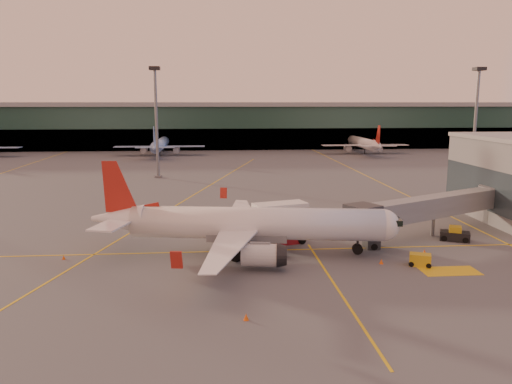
{
  "coord_description": "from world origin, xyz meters",
  "views": [
    {
      "loc": [
        -6.39,
        -52.33,
        17.47
      ],
      "look_at": [
        -0.76,
        16.89,
        5.0
      ],
      "focal_mm": 35.0,
      "sensor_mm": 36.0,
      "label": 1
    }
  ],
  "objects": [
    {
      "name": "cone_wing_left",
      "position": [
        -3.55,
        22.14,
        0.25
      ],
      "size": [
        0.41,
        0.41,
        0.52
      ],
      "color": "#E6560C",
      "rests_on": "ground"
    },
    {
      "name": "terminal",
      "position": [
        0.0,
        141.79,
        8.76
      ],
      "size": [
        400.0,
        20.0,
        17.6
      ],
      "color": "#19382D",
      "rests_on": "ground"
    },
    {
      "name": "cone_wing_right",
      "position": [
        -4.1,
        -14.24,
        0.27
      ],
      "size": [
        0.45,
        0.45,
        0.57
      ],
      "color": "#E6560C",
      "rests_on": "ground"
    },
    {
      "name": "catering_truck",
      "position": [
        1.62,
        8.05,
        2.93
      ],
      "size": [
        7.18,
        4.65,
        5.15
      ],
      "rotation": [
        0.0,
        0.0,
        0.29
      ],
      "color": "maroon",
      "rests_on": "ground"
    },
    {
      "name": "cone_fwd",
      "position": [
        11.62,
        -1.06,
        0.26
      ],
      "size": [
        0.43,
        0.43,
        0.55
      ],
      "color": "#E6560C",
      "rests_on": "ground"
    },
    {
      "name": "main_airplane",
      "position": [
        -3.02,
        3.75,
        3.53
      ],
      "size": [
        35.91,
        32.51,
        10.85
      ],
      "rotation": [
        0.0,
        0.0,
        -0.14
      ],
      "color": "white",
      "rests_on": "ground"
    },
    {
      "name": "taxi_markings",
      "position": [
        -7.32,
        44.49,
        0.01
      ],
      "size": [
        100.12,
        173.0,
        0.01
      ],
      "color": "gold",
      "rests_on": "ground"
    },
    {
      "name": "gpu_cart",
      "position": [
        15.56,
        -2.07,
        0.65
      ],
      "size": [
        2.63,
        2.11,
        1.34
      ],
      "rotation": [
        0.0,
        0.0,
        -0.38
      ],
      "color": "gold",
      "rests_on": "ground"
    },
    {
      "name": "cone_nose",
      "position": [
        17.95,
        2.32,
        0.24
      ],
      "size": [
        0.4,
        0.4,
        0.5
      ],
      "color": "#E6560C",
      "rests_on": "ground"
    },
    {
      "name": "distant_aircraft_row",
      "position": [
        10.83,
        118.0,
        0.0
      ],
      "size": [
        350.0,
        34.0,
        13.0
      ],
      "color": "#89ADE6",
      "rests_on": "ground"
    },
    {
      "name": "ground",
      "position": [
        0.0,
        0.0,
        0.0
      ],
      "size": [
        600.0,
        600.0,
        0.0
      ],
      "primitive_type": "plane",
      "color": "#4C4F54",
      "rests_on": "ground"
    },
    {
      "name": "cone_tail",
      "position": [
        -23.71,
        3.41,
        0.24
      ],
      "size": [
        0.39,
        0.39,
        0.49
      ],
      "color": "#E6560C",
      "rests_on": "ground"
    },
    {
      "name": "jet_bridge",
      "position": [
        23.48,
        10.56,
        3.79
      ],
      "size": [
        27.55,
        16.19,
        5.52
      ],
      "color": "slate",
      "rests_on": "ground"
    },
    {
      "name": "mast_west_near",
      "position": [
        -20.0,
        66.0,
        14.86
      ],
      "size": [
        2.4,
        2.4,
        25.6
      ],
      "color": "slate",
      "rests_on": "ground"
    },
    {
      "name": "pushback_tug",
      "position": [
        24.09,
        7.37,
        0.75
      ],
      "size": [
        4.07,
        3.24,
        1.85
      ],
      "rotation": [
        0.0,
        0.0,
        -0.43
      ],
      "color": "black",
      "rests_on": "ground"
    },
    {
      "name": "mast_east_near",
      "position": [
        55.0,
        62.0,
        14.86
      ],
      "size": [
        2.4,
        2.4,
        25.6
      ],
      "color": "slate",
      "rests_on": "ground"
    }
  ]
}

